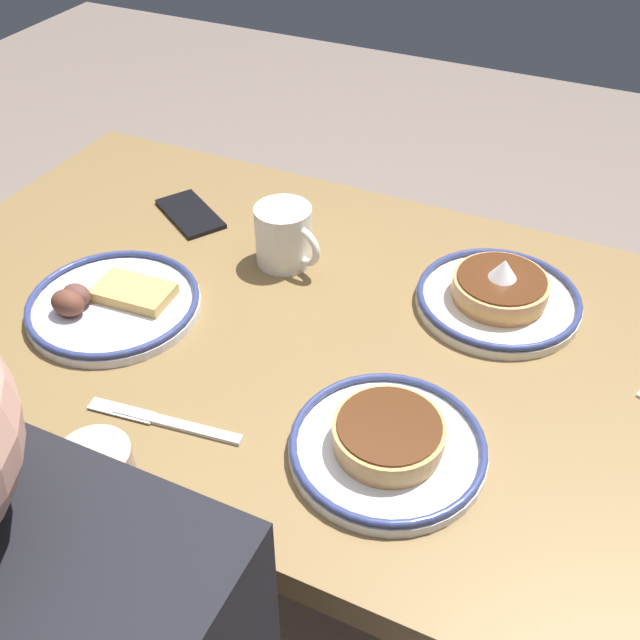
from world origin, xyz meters
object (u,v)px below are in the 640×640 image
object	(u,v)px
plate_center_pancakes	(111,303)
coffee_mug	(285,235)
plate_near_main	(499,295)
cell_phone	(190,214)
plate_far_companion	(388,443)
butter_knife	(164,421)

from	to	relation	value
plate_center_pancakes	coffee_mug	bearing A→B (deg)	-128.23
plate_near_main	cell_phone	distance (m)	0.56
plate_far_companion	plate_near_main	bearing A→B (deg)	-97.75
plate_center_pancakes	coffee_mug	world-z (taller)	coffee_mug
plate_center_pancakes	butter_knife	xyz separation A→B (m)	(-0.20, 0.16, -0.01)
cell_phone	butter_knife	xyz separation A→B (m)	(-0.24, 0.43, -0.00)
coffee_mug	plate_near_main	bearing A→B (deg)	-174.58
plate_near_main	cell_phone	size ratio (longest dim) A/B	1.71
cell_phone	plate_far_companion	bearing A→B (deg)	177.13
plate_near_main	plate_center_pancakes	size ratio (longest dim) A/B	0.96
cell_phone	plate_center_pancakes	bearing A→B (deg)	130.43
butter_knife	plate_far_companion	bearing A→B (deg)	-165.03
plate_near_main	butter_knife	world-z (taller)	plate_near_main
plate_near_main	cell_phone	xyz separation A→B (m)	(0.56, -0.02, -0.02)
coffee_mug	butter_knife	size ratio (longest dim) A/B	0.58
plate_center_pancakes	cell_phone	distance (m)	0.28
plate_center_pancakes	butter_knife	bearing A→B (deg)	141.83
plate_far_companion	butter_knife	distance (m)	0.28
plate_center_pancakes	butter_knife	world-z (taller)	plate_center_pancakes
coffee_mug	butter_knife	world-z (taller)	coffee_mug
plate_center_pancakes	plate_near_main	bearing A→B (deg)	-153.69
plate_center_pancakes	butter_knife	distance (m)	0.25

